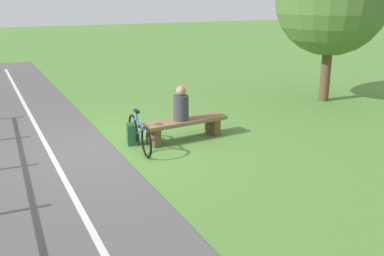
{
  "coord_description": "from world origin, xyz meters",
  "views": [
    {
      "loc": [
        2.31,
        8.59,
        3.11
      ],
      "look_at": [
        -1.11,
        1.68,
        0.76
      ],
      "focal_mm": 40.9,
      "sensor_mm": 36.0,
      "label": 1
    }
  ],
  "objects_px": {
    "person_seated": "(181,105)",
    "bicycle": "(139,134)",
    "backpack": "(132,134)",
    "bench": "(184,125)"
  },
  "relations": [
    {
      "from": "person_seated",
      "to": "backpack",
      "type": "distance_m",
      "value": 1.23
    },
    {
      "from": "person_seated",
      "to": "bench",
      "type": "bearing_deg",
      "value": -180.0
    },
    {
      "from": "person_seated",
      "to": "bicycle",
      "type": "height_order",
      "value": "person_seated"
    },
    {
      "from": "bicycle",
      "to": "backpack",
      "type": "height_order",
      "value": "bicycle"
    },
    {
      "from": "person_seated",
      "to": "bicycle",
      "type": "distance_m",
      "value": 1.17
    },
    {
      "from": "bicycle",
      "to": "backpack",
      "type": "bearing_deg",
      "value": -174.32
    },
    {
      "from": "bicycle",
      "to": "backpack",
      "type": "relative_size",
      "value": 3.55
    },
    {
      "from": "backpack",
      "to": "bicycle",
      "type": "bearing_deg",
      "value": 91.98
    },
    {
      "from": "bench",
      "to": "bicycle",
      "type": "relative_size",
      "value": 1.27
    },
    {
      "from": "bench",
      "to": "person_seated",
      "type": "distance_m",
      "value": 0.47
    }
  ]
}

